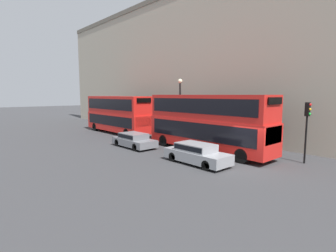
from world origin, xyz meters
The scene contains 9 objects.
ground_plane centered at (0.00, 0.00, 0.00)m, with size 200.00×200.00×0.00m, color #38383A.
building_facade centered at (7.00, 0.00, 8.47)m, with size 1.10×80.00×16.33m.
bus_leading centered at (1.60, 4.58, 2.49)m, with size 2.59×11.07×4.53m.
bus_second_in_queue centered at (1.60, 18.13, 2.40)m, with size 2.59×10.50×4.35m.
car_dark_sedan centered at (-1.80, 2.61, 0.71)m, with size 1.81×4.61×1.34m.
car_hatchback centered at (-1.80, 9.88, 0.66)m, with size 1.90×4.31×1.23m.
traffic_light centered at (3.60, -2.16, 2.91)m, with size 0.30×0.36×4.05m.
street_lamp centered at (3.44, 9.54, 3.77)m, with size 0.44×0.44×6.06m.
pedestrian centered at (3.76, 11.46, 0.72)m, with size 0.36×0.36×1.58m.
Camera 1 is at (-14.50, -8.77, 4.54)m, focal length 28.00 mm.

